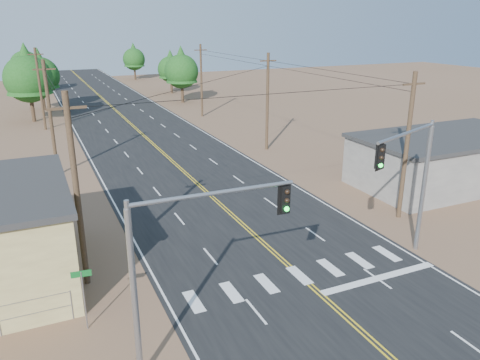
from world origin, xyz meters
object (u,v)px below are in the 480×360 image
signal_mast_left (183,253)px  street_sign (83,290)px  building_right (446,160)px  signal_mast_right (413,172)px

signal_mast_left → street_sign: (-3.34, 4.06, -3.04)m
building_right → signal_mast_left: signal_mast_left is taller
building_right → signal_mast_right: size_ratio=1.91×
building_right → signal_mast_right: (-12.60, -8.83, 3.27)m
signal_mast_right → street_sign: signal_mast_right is taller
signal_mast_left → street_sign: signal_mast_left is taller
signal_mast_right → signal_mast_left: bearing=171.8°
building_right → signal_mast_left: (-26.66, -12.06, 2.98)m
building_right → street_sign: bearing=-165.1°
street_sign → signal_mast_left: bearing=-43.9°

